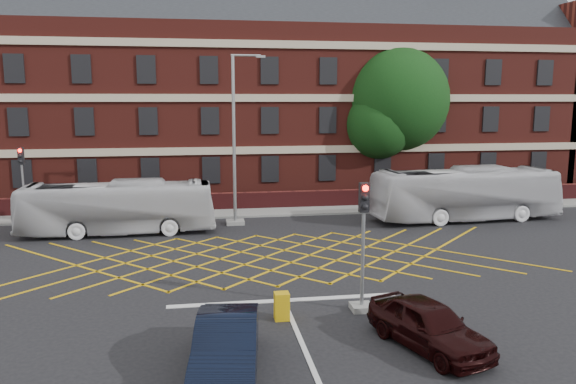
{
  "coord_description": "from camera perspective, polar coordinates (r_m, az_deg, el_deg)",
  "views": [
    {
      "loc": [
        -2.77,
        -21.88,
        6.91
      ],
      "look_at": [
        0.95,
        1.5,
        2.99
      ],
      "focal_mm": 35.0,
      "sensor_mm": 36.0,
      "label": 1
    }
  ],
  "objects": [
    {
      "name": "ground",
      "position": [
        23.12,
        -1.75,
        -7.99
      ],
      "size": [
        120.0,
        120.0,
        0.0
      ],
      "primitive_type": "plane",
      "color": "black",
      "rests_on": "ground"
    },
    {
      "name": "victorian_building",
      "position": [
        43.99,
        -5.18,
        10.57
      ],
      "size": [
        51.0,
        12.17,
        20.4
      ],
      "color": "#5C1D17",
      "rests_on": "ground"
    },
    {
      "name": "boundary_wall",
      "position": [
        35.57,
        -4.42,
        -0.93
      ],
      "size": [
        56.0,
        0.5,
        1.1
      ],
      "primitive_type": "cube",
      "color": "#491314",
      "rests_on": "ground"
    },
    {
      "name": "far_pavement",
      "position": [
        34.68,
        -4.27,
        -2.01
      ],
      "size": [
        60.0,
        3.0,
        0.12
      ],
      "primitive_type": "cube",
      "color": "slate",
      "rests_on": "ground"
    },
    {
      "name": "box_junction_hatching",
      "position": [
        25.01,
        -2.34,
        -6.62
      ],
      "size": [
        8.22,
        8.22,
        0.02
      ],
      "primitive_type": "cube",
      "rotation": [
        0.0,
        0.0,
        0.79
      ],
      "color": "#CC990C",
      "rests_on": "ground"
    },
    {
      "name": "stop_line",
      "position": [
        19.83,
        -0.44,
        -10.96
      ],
      "size": [
        8.0,
        0.3,
        0.02
      ],
      "primitive_type": "cube",
      "color": "silver",
      "rests_on": "ground"
    },
    {
      "name": "bus_left",
      "position": [
        30.32,
        -16.87,
        -1.51
      ],
      "size": [
        9.96,
        2.46,
        2.76
      ],
      "primitive_type": "imported",
      "rotation": [
        0.0,
        0.0,
        1.58
      ],
      "color": "silver",
      "rests_on": "ground"
    },
    {
      "name": "bus_right",
      "position": [
        33.83,
        17.58,
        -0.18
      ],
      "size": [
        11.14,
        3.2,
        3.07
      ],
      "primitive_type": "imported",
      "rotation": [
        0.0,
        0.0,
        1.63
      ],
      "color": "silver",
      "rests_on": "ground"
    },
    {
      "name": "car_navy",
      "position": [
        14.82,
        -6.27,
        -15.28
      ],
      "size": [
        2.07,
        4.62,
        1.47
      ],
      "primitive_type": "imported",
      "rotation": [
        0.0,
        0.0,
        -0.12
      ],
      "color": "black",
      "rests_on": "ground"
    },
    {
      "name": "car_maroon",
      "position": [
        16.56,
        14.11,
        -12.95
      ],
      "size": [
        2.87,
        4.37,
        1.38
      ],
      "primitive_type": "imported",
      "rotation": [
        0.0,
        0.0,
        0.33
      ],
      "color": "black",
      "rests_on": "ground"
    },
    {
      "name": "deciduous_tree",
      "position": [
        41.41,
        10.83,
        8.47
      ],
      "size": [
        7.72,
        7.54,
        10.65
      ],
      "color": "black",
      "rests_on": "ground"
    },
    {
      "name": "traffic_light_near",
      "position": [
        18.58,
        7.6,
        -6.75
      ],
      "size": [
        0.7,
        0.7,
        4.27
      ],
      "color": "slate",
      "rests_on": "ground"
    },
    {
      "name": "traffic_light_far",
      "position": [
        34.73,
        -25.26,
        -0.02
      ],
      "size": [
        0.7,
        0.7,
        4.27
      ],
      "color": "slate",
      "rests_on": "ground"
    },
    {
      "name": "street_lamp",
      "position": [
        31.13,
        -5.35,
        2.57
      ],
      "size": [
        2.25,
        1.0,
        9.3
      ],
      "color": "slate",
      "rests_on": "ground"
    },
    {
      "name": "direction_signs",
      "position": [
        34.54,
        -24.08,
        -0.64
      ],
      "size": [
        1.1,
        0.16,
        2.2
      ],
      "color": "gray",
      "rests_on": "ground"
    },
    {
      "name": "utility_cabinet",
      "position": [
        18.11,
        -0.64,
        -11.52
      ],
      "size": [
        0.47,
        0.42,
        0.88
      ],
      "primitive_type": "cube",
      "color": "#C89C0B",
      "rests_on": "ground"
    }
  ]
}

